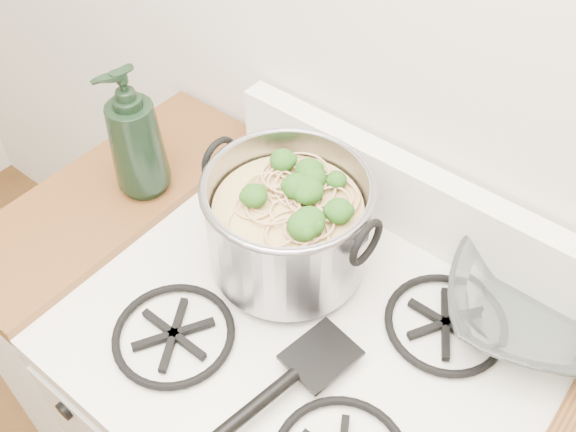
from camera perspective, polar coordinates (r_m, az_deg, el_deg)
The scene contains 5 objects.
counter_left at distance 1.67m, azimuth -12.48°, elevation -9.01°, with size 0.25×0.65×0.92m.
stock_pot at distance 1.09m, azimuth 0.00°, elevation -0.76°, with size 0.32×0.29×0.19m.
spatula at distance 1.03m, azimuth 2.95°, elevation -12.05°, with size 0.29×0.31×0.02m, color black, non-canonical shape.
glass_bowl at distance 1.14m, azimuth 20.59°, elevation -8.05°, with size 0.11×0.11×0.03m, color white.
bottle at distance 1.23m, azimuth -13.51°, elevation 7.21°, with size 0.11×0.11×0.28m, color black.
Camera 1 is at (0.34, 0.79, 1.82)m, focal length 40.00 mm.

